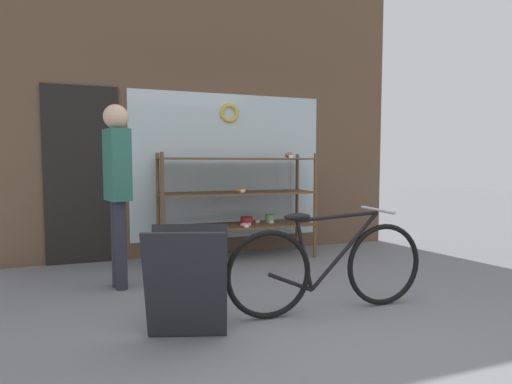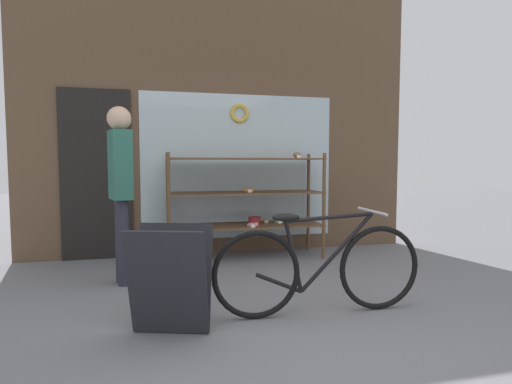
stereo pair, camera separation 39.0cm
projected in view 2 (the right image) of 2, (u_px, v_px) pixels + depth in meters
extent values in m
plane|color=slate|center=(292.00, 346.00, 2.61)|extent=(30.00, 30.00, 0.00)
cube|color=brown|center=(224.00, 113.00, 5.27)|extent=(5.16, 0.08, 3.72)
cube|color=silver|center=(239.00, 167.00, 5.32)|extent=(2.56, 0.02, 1.90)
cube|color=black|center=(96.00, 175.00, 4.91)|extent=(0.84, 0.03, 2.10)
torus|color=gold|center=(240.00, 113.00, 5.26)|extent=(0.26, 0.06, 0.26)
cylinder|color=brown|center=(169.00, 211.00, 4.51)|extent=(0.04, 0.04, 1.32)
cylinder|color=brown|center=(324.00, 206.00, 4.94)|extent=(0.04, 0.04, 1.32)
cylinder|color=brown|center=(168.00, 206.00, 5.03)|extent=(0.04, 0.04, 1.32)
cylinder|color=brown|center=(308.00, 202.00, 5.46)|extent=(0.04, 0.04, 1.32)
cube|color=brown|center=(245.00, 225.00, 5.00)|extent=(1.92, 0.58, 0.02)
cube|color=brown|center=(245.00, 193.00, 4.97)|extent=(1.92, 0.58, 0.02)
cube|color=brown|center=(245.00, 159.00, 4.94)|extent=(1.92, 0.58, 0.02)
torus|color=#B27A42|center=(249.00, 190.00, 4.98)|extent=(0.16, 0.16, 0.05)
cube|color=white|center=(250.00, 191.00, 4.90)|extent=(0.05, 0.00, 0.04)
ellipsoid|color=brown|center=(297.00, 155.00, 4.91)|extent=(0.10, 0.09, 0.07)
cube|color=white|center=(299.00, 156.00, 4.85)|extent=(0.05, 0.00, 0.04)
ellipsoid|color=#AD7F4C|center=(265.00, 220.00, 5.19)|extent=(0.08, 0.07, 0.06)
cube|color=white|center=(266.00, 222.00, 5.14)|extent=(0.05, 0.00, 0.04)
torus|color=pink|center=(252.00, 225.00, 4.85)|extent=(0.12, 0.12, 0.04)
cube|color=white|center=(253.00, 226.00, 4.78)|extent=(0.05, 0.00, 0.04)
cylinder|color=maroon|center=(254.00, 221.00, 5.00)|extent=(0.16, 0.16, 0.10)
cube|color=white|center=(256.00, 224.00, 4.92)|extent=(0.05, 0.00, 0.04)
cylinder|color=#7A995B|center=(279.00, 219.00, 5.15)|extent=(0.12, 0.12, 0.10)
cube|color=white|center=(280.00, 222.00, 5.09)|extent=(0.05, 0.00, 0.04)
torus|color=black|center=(256.00, 275.00, 3.04)|extent=(0.69, 0.07, 0.69)
torus|color=black|center=(379.00, 268.00, 3.24)|extent=(0.69, 0.07, 0.69)
cylinder|color=black|center=(337.00, 252.00, 3.16)|extent=(0.61, 0.05, 0.62)
cylinder|color=black|center=(330.00, 217.00, 3.12)|extent=(0.72, 0.05, 0.07)
cylinder|color=black|center=(294.00, 257.00, 3.09)|extent=(0.16, 0.04, 0.57)
cylinder|color=black|center=(279.00, 283.00, 3.08)|extent=(0.37, 0.04, 0.18)
ellipsoid|color=black|center=(286.00, 217.00, 3.05)|extent=(0.22, 0.10, 0.06)
cylinder|color=#B2B2B7|center=(372.00, 211.00, 3.19)|extent=(0.04, 0.46, 0.02)
cube|color=#232328|center=(167.00, 284.00, 2.69)|extent=(0.57, 0.35, 0.75)
cube|color=#232328|center=(174.00, 276.00, 2.87)|extent=(0.57, 0.35, 0.75)
cylinder|color=#282833|center=(121.00, 241.00, 3.97)|extent=(0.11, 0.11, 0.84)
cylinder|color=#282833|center=(123.00, 243.00, 3.87)|extent=(0.11, 0.11, 0.84)
cube|color=#285B4C|center=(120.00, 165.00, 3.86)|extent=(0.26, 0.36, 0.67)
sphere|color=tan|center=(119.00, 118.00, 3.83)|extent=(0.23, 0.23, 0.23)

